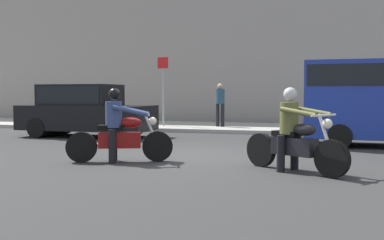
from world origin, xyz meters
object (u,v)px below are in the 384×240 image
at_px(motorcycle_with_rider_olive, 294,137).
at_px(parked_sedan_black, 85,110).
at_px(street_sign_post, 163,84).
at_px(motorcycle_with_rider_denim_blue, 119,132).
at_px(pedestrian_bystander, 220,101).

relative_size(motorcycle_with_rider_olive, parked_sedan_black, 0.44).
relative_size(motorcycle_with_rider_olive, street_sign_post, 0.70).
bearing_deg(motorcycle_with_rider_denim_blue, pedestrian_bystander, 89.36).
distance_m(parked_sedan_black, pedestrian_bystander, 5.42).
xyz_separation_m(motorcycle_with_rider_olive, street_sign_post, (-5.76, 8.76, 1.17)).
distance_m(motorcycle_with_rider_denim_blue, pedestrian_bystander, 8.79).
distance_m(motorcycle_with_rider_olive, parked_sedan_black, 8.66).
height_order(motorcycle_with_rider_olive, motorcycle_with_rider_denim_blue, same).
distance_m(parked_sedan_black, street_sign_post, 4.15).
height_order(street_sign_post, pedestrian_bystander, street_sign_post).
relative_size(parked_sedan_black, street_sign_post, 1.58).
height_order(motorcycle_with_rider_olive, parked_sedan_black, parked_sedan_black).
xyz_separation_m(motorcycle_with_rider_olive, parked_sedan_black, (-7.10, 4.95, 0.25)).
bearing_deg(motorcycle_with_rider_denim_blue, parked_sedan_black, 126.54).
height_order(motorcycle_with_rider_olive, pedestrian_bystander, pedestrian_bystander).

